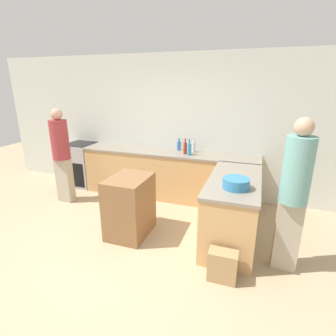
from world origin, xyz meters
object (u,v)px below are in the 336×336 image
(hot_sauce_bottle, at_px, (185,148))
(person_at_peninsula, at_px, (294,191))
(island_table, at_px, (130,206))
(mixing_bowl, at_px, (236,183))
(water_bottle_blue, at_px, (179,145))
(range_oven, at_px, (82,164))
(dish_soap_bottle, at_px, (189,149))
(vinegar_bottle_clear, at_px, (194,146))
(paper_bag, at_px, (222,266))
(person_by_range, at_px, (61,152))

(hot_sauce_bottle, distance_m, person_at_peninsula, 2.24)
(person_at_peninsula, bearing_deg, island_table, 177.87)
(mixing_bowl, relative_size, water_bottle_blue, 1.44)
(range_oven, height_order, hot_sauce_bottle, hot_sauce_bottle)
(dish_soap_bottle, height_order, hot_sauce_bottle, dish_soap_bottle)
(hot_sauce_bottle, bearing_deg, dish_soap_bottle, -30.89)
(vinegar_bottle_clear, relative_size, paper_bag, 0.74)
(island_table, height_order, mixing_bowl, mixing_bowl)
(person_at_peninsula, bearing_deg, range_oven, 159.04)
(range_oven, relative_size, hot_sauce_bottle, 3.24)
(vinegar_bottle_clear, bearing_deg, paper_bag, -67.52)
(island_table, relative_size, mixing_bowl, 2.70)
(mixing_bowl, xyz_separation_m, dish_soap_bottle, (-0.95, 1.33, 0.05))
(paper_bag, bearing_deg, person_at_peninsula, 34.88)
(person_by_range, bearing_deg, range_oven, 105.30)
(dish_soap_bottle, relative_size, hot_sauce_bottle, 1.02)
(range_oven, height_order, water_bottle_blue, water_bottle_blue)
(island_table, bearing_deg, vinegar_bottle_clear, 70.95)
(water_bottle_blue, xyz_separation_m, paper_bag, (1.20, -2.19, -0.83))
(person_by_range, distance_m, paper_bag, 3.43)
(person_by_range, bearing_deg, person_at_peninsula, -10.65)
(island_table, bearing_deg, range_oven, 142.63)
(mixing_bowl, distance_m, person_at_peninsula, 0.65)
(island_table, relative_size, person_by_range, 0.51)
(mixing_bowl, relative_size, person_at_peninsula, 0.18)
(mixing_bowl, xyz_separation_m, person_by_range, (-3.16, 0.62, -0.03))
(range_oven, xyz_separation_m, person_at_peninsula, (4.03, -1.54, 0.54))
(hot_sauce_bottle, bearing_deg, paper_bag, -62.75)
(range_oven, relative_size, paper_bag, 2.52)
(person_at_peninsula, height_order, paper_bag, person_at_peninsula)
(dish_soap_bottle, xyz_separation_m, person_by_range, (-2.22, -0.71, -0.08))
(hot_sauce_bottle, bearing_deg, water_bottle_blue, 128.73)
(water_bottle_blue, bearing_deg, range_oven, -175.16)
(vinegar_bottle_clear, height_order, hot_sauce_bottle, hot_sauce_bottle)
(hot_sauce_bottle, height_order, person_by_range, person_by_range)
(hot_sauce_bottle, relative_size, paper_bag, 0.78)
(range_oven, xyz_separation_m, dish_soap_bottle, (2.44, -0.11, 0.57))
(dish_soap_bottle, bearing_deg, vinegar_bottle_clear, 84.05)
(range_oven, xyz_separation_m, paper_bag, (3.36, -2.01, -0.28))
(range_oven, relative_size, water_bottle_blue, 4.07)
(mixing_bowl, xyz_separation_m, paper_bag, (-0.03, -0.57, -0.80))
(range_oven, height_order, dish_soap_bottle, dish_soap_bottle)
(range_oven, bearing_deg, person_at_peninsula, -20.96)
(hot_sauce_bottle, bearing_deg, mixing_bowl, -53.10)
(island_table, bearing_deg, person_at_peninsula, -2.13)
(water_bottle_blue, xyz_separation_m, vinegar_bottle_clear, (0.31, -0.05, 0.02))
(mixing_bowl, bearing_deg, hot_sauce_bottle, 126.90)
(vinegar_bottle_clear, bearing_deg, person_at_peninsula, -47.09)
(island_table, distance_m, water_bottle_blue, 1.76)
(island_table, xyz_separation_m, mixing_bowl, (1.47, 0.02, 0.54))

